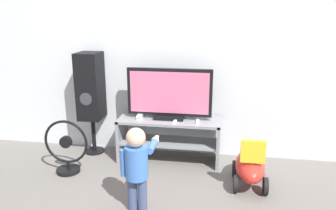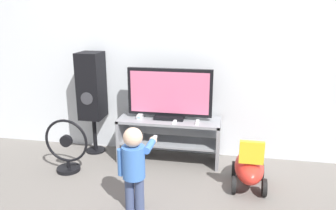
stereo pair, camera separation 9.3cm
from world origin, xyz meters
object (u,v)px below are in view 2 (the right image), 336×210
(remote_secondary, at_px, (175,122))
(floor_fan, at_px, (67,148))
(game_console, at_px, (141,115))
(television, at_px, (170,94))
(speaker_tower, at_px, (92,88))
(remote_primary, at_px, (197,122))
(child, at_px, (134,162))
(ride_on_toy, at_px, (249,167))

(remote_secondary, relative_size, floor_fan, 0.22)
(game_console, bearing_deg, television, 3.75)
(game_console, distance_m, speaker_tower, 0.69)
(television, bearing_deg, speaker_tower, 176.51)
(game_console, xyz_separation_m, speaker_tower, (-0.62, 0.08, 0.29))
(game_console, xyz_separation_m, remote_primary, (0.67, -0.08, -0.01))
(remote_secondary, xyz_separation_m, floor_fan, (-1.13, -0.36, -0.26))
(television, distance_m, remote_secondary, 0.32)
(remote_primary, xyz_separation_m, child, (-0.44, -0.97, -0.07))
(game_console, distance_m, floor_fan, 0.90)
(game_console, distance_m, ride_on_toy, 1.35)
(child, xyz_separation_m, floor_fan, (-0.93, 0.57, -0.19))
(game_console, bearing_deg, ride_on_toy, -20.06)
(remote_secondary, relative_size, ride_on_toy, 0.22)
(speaker_tower, height_order, ride_on_toy, speaker_tower)
(game_console, distance_m, remote_primary, 0.67)
(speaker_tower, xyz_separation_m, floor_fan, (-0.09, -0.56, -0.56))
(floor_fan, bearing_deg, child, -31.29)
(speaker_tower, bearing_deg, remote_secondary, -10.96)
(game_console, distance_m, child, 1.07)
(remote_primary, xyz_separation_m, speaker_tower, (-1.29, 0.16, 0.30))
(remote_secondary, distance_m, speaker_tower, 1.11)
(floor_fan, bearing_deg, ride_on_toy, 0.81)
(television, relative_size, floor_fan, 1.61)
(ride_on_toy, bearing_deg, floor_fan, -179.19)
(remote_primary, height_order, speaker_tower, speaker_tower)
(television, height_order, child, television)
(remote_primary, bearing_deg, ride_on_toy, -33.42)
(television, xyz_separation_m, child, (-0.11, -1.07, -0.34))
(television, relative_size, child, 1.25)
(remote_primary, distance_m, floor_fan, 1.46)
(remote_primary, bearing_deg, remote_secondary, -170.27)
(child, xyz_separation_m, speaker_tower, (-0.85, 1.13, 0.37))
(remote_secondary, distance_m, floor_fan, 1.21)
(game_console, relative_size, floor_fan, 0.30)
(remote_primary, relative_size, ride_on_toy, 0.22)
(television, relative_size, remote_secondary, 7.39)
(remote_primary, height_order, floor_fan, floor_fan)
(remote_secondary, xyz_separation_m, child, (-0.20, -0.92, -0.07))
(remote_secondary, xyz_separation_m, speaker_tower, (-1.04, 0.20, 0.30))
(child, relative_size, floor_fan, 1.29)
(ride_on_toy, bearing_deg, television, 152.17)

